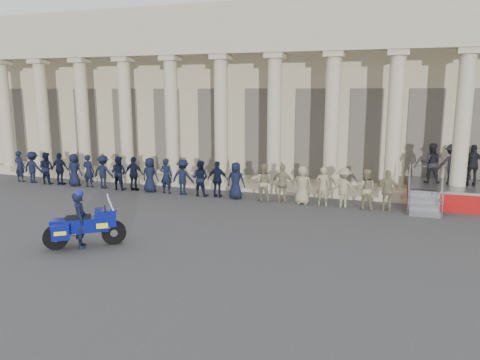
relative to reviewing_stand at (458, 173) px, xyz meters
name	(u,v)px	position (x,y,z in m)	size (l,w,h in m)	color
ground	(168,239)	(-9.11, -7.97, -1.32)	(90.00, 90.00, 0.00)	#3A3A3C
building	(283,93)	(-9.11, 6.77, 3.20)	(40.00, 12.50, 9.00)	tan
officer_rank	(178,177)	(-11.77, -1.90, -0.52)	(18.91, 0.61, 1.61)	black
reviewing_stand	(458,173)	(0.00, 0.00, 0.00)	(4.08, 3.95, 2.50)	gray
motorcycle	(85,225)	(-11.13, -9.40, -0.65)	(2.04, 1.71, 1.55)	black
rider	(80,218)	(-11.23, -9.48, -0.43)	(0.69, 0.74, 1.79)	black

